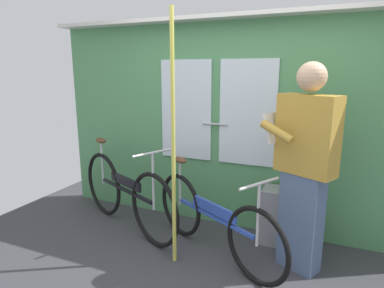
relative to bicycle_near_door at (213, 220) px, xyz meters
name	(u,v)px	position (x,y,z in m)	size (l,w,h in m)	color
train_door_wall	(234,122)	(-0.03, 0.71, 0.82)	(4.28, 0.28, 2.26)	#4C8C56
bicycle_near_door	(213,220)	(0.00, 0.00, 0.00)	(1.53, 0.90, 0.88)	black
bicycle_leaning_behind	(126,193)	(-1.07, 0.15, 0.04)	(1.65, 0.80, 0.97)	black
passenger_reading_newspaper	(304,165)	(0.76, 0.11, 0.59)	(0.64, 0.60, 1.79)	slate
trash_bin_by_wall	(279,216)	(0.53, 0.49, -0.07)	(0.34, 0.28, 0.57)	gray
handrail_pole	(173,144)	(-0.28, -0.23, 0.75)	(0.04, 0.04, 2.22)	#C6C14C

